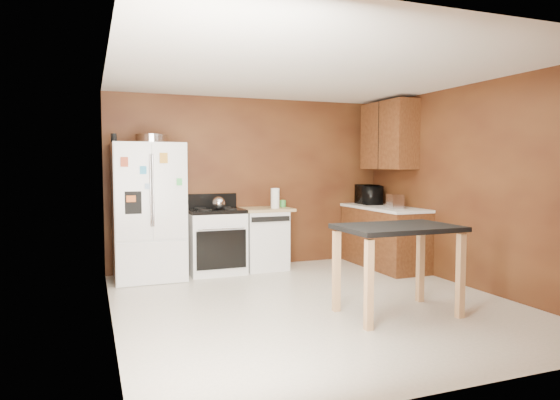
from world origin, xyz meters
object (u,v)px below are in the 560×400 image
toaster (395,201)px  island (398,240)px  gas_range (216,240)px  dishwasher (264,238)px  pen_cup (114,138)px  refrigerator (149,212)px  kettle (219,203)px  roasting_pan (152,139)px  microwave (369,195)px  paper_towel (275,198)px  green_canister (283,204)px

toaster → island: 2.13m
gas_range → dishwasher: gas_range is taller
pen_cup → refrigerator: 1.04m
kettle → dishwasher: (0.70, 0.13, -0.54)m
pen_cup → refrigerator: pen_cup is taller
refrigerator → island: bearing=-49.4°
roasting_pan → island: roasting_pan is taller
pen_cup → island: bearing=-43.8°
roasting_pan → microwave: 3.42m
paper_towel → gas_range: bearing=174.4°
roasting_pan → pen_cup: (-0.47, -0.00, 0.00)m
toaster → island: (-1.16, -1.77, -0.24)m
microwave → roasting_pan: bearing=98.1°
roasting_pan → refrigerator: size_ratio=0.24×
dishwasher → island: island is taller
refrigerator → island: (2.16, -2.52, -0.14)m
refrigerator → dishwasher: size_ratio=2.02×
green_canister → toaster: (1.36, -0.90, 0.06)m
green_canister → island: (0.20, -2.67, -0.18)m
gas_range → paper_towel: bearing=-5.6°
island → paper_towel: bearing=98.9°
roasting_pan → island: 3.43m
pen_cup → gas_range: pen_cup is taller
green_canister → microwave: size_ratio=0.21×
microwave → dishwasher: size_ratio=0.56×
refrigerator → island: size_ratio=1.54×
green_canister → island: size_ratio=0.09×
toaster → paper_towel: bearing=167.7°
paper_towel → toaster: bearing=-25.1°
kettle → green_canister: 1.04m
pen_cup → refrigerator: size_ratio=0.06×
microwave → pen_cup: bearing=98.0°
green_canister → roasting_pan: bearing=-174.4°
refrigerator → roasting_pan: bearing=-35.0°
kettle → island: bearing=-63.6°
green_canister → toaster: 1.63m
microwave → island: 2.86m
roasting_pan → pen_cup: bearing=-179.5°
roasting_pan → paper_towel: (1.72, 0.01, -0.82)m
pen_cup → kettle: pen_cup is taller
kettle → microwave: bearing=2.6°
gas_range → dishwasher: 0.72m
pen_cup → dishwasher: (2.05, 0.13, -1.40)m
roasting_pan → gas_range: (0.86, 0.10, -1.39)m
roasting_pan → toaster: bearing=-12.3°
roasting_pan → kettle: 1.24m
toaster → gas_range: size_ratio=0.25×
microwave → dishwasher: bearing=95.7°
refrigerator → island: refrigerator is taller
microwave → toaster: bearing=-177.6°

